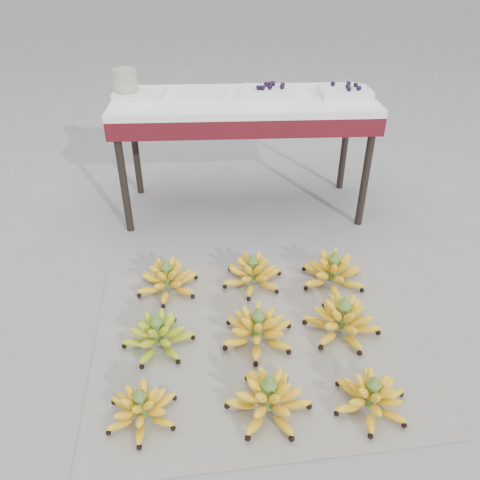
{
  "coord_description": "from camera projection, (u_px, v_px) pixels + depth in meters",
  "views": [
    {
      "loc": [
        -0.12,
        -1.41,
        1.35
      ],
      "look_at": [
        -0.03,
        0.29,
        0.24
      ],
      "focal_mm": 35.0,
      "sensor_mm": 36.0,
      "label": 1
    }
  ],
  "objects": [
    {
      "name": "ground",
      "position": [
        251.0,
        329.0,
        1.92
      ],
      "size": [
        60.0,
        60.0,
        0.0
      ],
      "primitive_type": "plane",
      "color": "slate",
      "rests_on": "ground"
    },
    {
      "name": "newspaper_mat",
      "position": [
        254.0,
        340.0,
        1.86
      ],
      "size": [
        1.33,
        1.14,
        0.01
      ],
      "primitive_type": "cube",
      "rotation": [
        0.0,
        0.0,
        0.08
      ],
      "color": "silver",
      "rests_on": "ground"
    },
    {
      "name": "bunch_front_left",
      "position": [
        142.0,
        408.0,
        1.53
      ],
      "size": [
        0.3,
        0.3,
        0.15
      ],
      "rotation": [
        0.0,
        0.0,
        0.31
      ],
      "color": "yellow",
      "rests_on": "newspaper_mat"
    },
    {
      "name": "bunch_front_center",
      "position": [
        268.0,
        399.0,
        1.55
      ],
      "size": [
        0.33,
        0.33,
        0.17
      ],
      "rotation": [
        0.0,
        0.0,
        -0.19
      ],
      "color": "yellow",
      "rests_on": "newspaper_mat"
    },
    {
      "name": "bunch_front_right",
      "position": [
        371.0,
        397.0,
        1.56
      ],
      "size": [
        0.3,
        0.3,
        0.16
      ],
      "rotation": [
        0.0,
        0.0,
        0.22
      ],
      "color": "yellow",
      "rests_on": "newspaper_mat"
    },
    {
      "name": "bunch_mid_left",
      "position": [
        158.0,
        335.0,
        1.8
      ],
      "size": [
        0.3,
        0.3,
        0.17
      ],
      "rotation": [
        0.0,
        0.0,
        -0.12
      ],
      "color": "olive",
      "rests_on": "newspaper_mat"
    },
    {
      "name": "bunch_mid_center",
      "position": [
        258.0,
        329.0,
        1.82
      ],
      "size": [
        0.36,
        0.36,
        0.18
      ],
      "rotation": [
        0.0,
        0.0,
        0.29
      ],
      "color": "yellow",
      "rests_on": "newspaper_mat"
    },
    {
      "name": "bunch_mid_right",
      "position": [
        342.0,
        320.0,
        1.86
      ],
      "size": [
        0.38,
        0.38,
        0.18
      ],
      "rotation": [
        0.0,
        0.0,
        0.33
      ],
      "color": "yellow",
      "rests_on": "newspaper_mat"
    },
    {
      "name": "bunch_back_left",
      "position": [
        168.0,
        279.0,
        2.09
      ],
      "size": [
        0.29,
        0.29,
        0.17
      ],
      "rotation": [
        0.0,
        0.0,
        -0.03
      ],
      "color": "yellow",
      "rests_on": "newspaper_mat"
    },
    {
      "name": "bunch_back_center",
      "position": [
        253.0,
        273.0,
        2.13
      ],
      "size": [
        0.29,
        0.29,
        0.17
      ],
      "rotation": [
        0.0,
        0.0,
        -0.04
      ],
      "color": "yellow",
      "rests_on": "newspaper_mat"
    },
    {
      "name": "bunch_back_right",
      "position": [
        333.0,
        272.0,
        2.13
      ],
      "size": [
        0.34,
        0.34,
        0.18
      ],
      "rotation": [
        0.0,
        0.0,
        0.17
      ],
      "color": "yellow",
      "rests_on": "newspaper_mat"
    },
    {
      "name": "vendor_table",
      "position": [
        244.0,
        111.0,
        2.47
      ],
      "size": [
        1.35,
        0.54,
        0.65
      ],
      "color": "black",
      "rests_on": "ground"
    },
    {
      "name": "tray_far_left",
      "position": [
        140.0,
        94.0,
        2.41
      ],
      "size": [
        0.27,
        0.21,
        0.04
      ],
      "color": "silver",
      "rests_on": "vendor_table"
    },
    {
      "name": "tray_left",
      "position": [
        203.0,
        94.0,
        2.42
      ],
      "size": [
        0.25,
        0.21,
        0.04
      ],
      "color": "silver",
      "rests_on": "vendor_table"
    },
    {
      "name": "tray_right",
      "position": [
        268.0,
        92.0,
        2.43
      ],
      "size": [
        0.3,
        0.24,
        0.07
      ],
      "color": "silver",
      "rests_on": "vendor_table"
    },
    {
      "name": "tray_far_right",
      "position": [
        345.0,
        92.0,
        2.43
      ],
      "size": [
        0.26,
        0.19,
        0.07
      ],
      "color": "silver",
      "rests_on": "vendor_table"
    },
    {
      "name": "glass_jar",
      "position": [
        126.0,
        84.0,
        2.36
      ],
      "size": [
        0.15,
        0.15,
        0.15
      ],
      "primitive_type": "cylinder",
      "rotation": [
        0.0,
        0.0,
        -0.31
      ],
      "color": "#D0EEBD",
      "rests_on": "vendor_table"
    }
  ]
}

